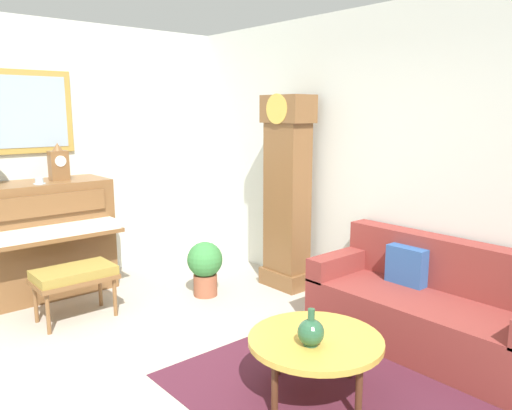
{
  "coord_description": "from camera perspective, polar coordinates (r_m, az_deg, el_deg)",
  "views": [
    {
      "loc": [
        2.92,
        -1.54,
        1.86
      ],
      "look_at": [
        -0.35,
        1.27,
        1.05
      ],
      "focal_mm": 35.23,
      "sensor_mm": 36.0,
      "label": 1
    }
  ],
  "objects": [
    {
      "name": "wall_left",
      "position": [
        5.74,
        -25.18,
        5.14
      ],
      "size": [
        0.13,
        4.9,
        2.8
      ],
      "color": "silver",
      "rests_on": "ground_plane"
    },
    {
      "name": "couch",
      "position": [
        4.31,
        19.28,
        -11.02
      ],
      "size": [
        1.9,
        0.8,
        0.84
      ],
      "color": "maroon",
      "rests_on": "ground_plane"
    },
    {
      "name": "teacup",
      "position": [
        5.28,
        -23.38,
        2.46
      ],
      "size": [
        0.12,
        0.12,
        0.06
      ],
      "color": "#ADC6D6",
      "rests_on": "piano"
    },
    {
      "name": "potted_plant",
      "position": [
        5.15,
        -5.81,
        -6.79
      ],
      "size": [
        0.36,
        0.36,
        0.56
      ],
      "color": "#935138",
      "rests_on": "ground_plane"
    },
    {
      "name": "area_rug",
      "position": [
        3.55,
        8.11,
        -20.96
      ],
      "size": [
        2.1,
        1.5,
        0.01
      ],
      "primitive_type": "cube",
      "color": "#4C1E2D",
      "rests_on": "ground_plane"
    },
    {
      "name": "piano_bench",
      "position": [
        4.82,
        -19.94,
        -7.59
      ],
      "size": [
        0.42,
        0.7,
        0.48
      ],
      "color": "brown",
      "rests_on": "ground_plane"
    },
    {
      "name": "ground_plane",
      "position": [
        3.81,
        -11.85,
        -19.68
      ],
      "size": [
        6.4,
        6.0,
        0.1
      ],
      "primitive_type": "cube",
      "color": "#B2A899"
    },
    {
      "name": "grandfather_clock",
      "position": [
        5.27,
        3.54,
        0.83
      ],
      "size": [
        0.52,
        0.34,
        2.03
      ],
      "color": "brown",
      "rests_on": "ground_plane"
    },
    {
      "name": "wall_back",
      "position": [
        4.92,
        12.76,
        5.02
      ],
      "size": [
        5.3,
        0.13,
        2.8
      ],
      "color": "silver",
      "rests_on": "ground_plane"
    },
    {
      "name": "mantel_clock",
      "position": [
        5.47,
        -21.5,
        4.41
      ],
      "size": [
        0.13,
        0.18,
        0.38
      ],
      "color": "brown",
      "rests_on": "piano"
    },
    {
      "name": "green_jug",
      "position": [
        3.25,
        6.25,
        -14.15
      ],
      "size": [
        0.17,
        0.17,
        0.24
      ],
      "color": "#234C33",
      "rests_on": "coffee_table"
    },
    {
      "name": "piano",
      "position": [
        5.52,
        -23.64,
        -3.58
      ],
      "size": [
        0.87,
        1.44,
        1.17
      ],
      "color": "brown",
      "rests_on": "ground_plane"
    },
    {
      "name": "coffee_table",
      "position": [
        3.4,
        6.76,
        -15.17
      ],
      "size": [
        0.88,
        0.88,
        0.41
      ],
      "color": "gold",
      "rests_on": "ground_plane"
    }
  ]
}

